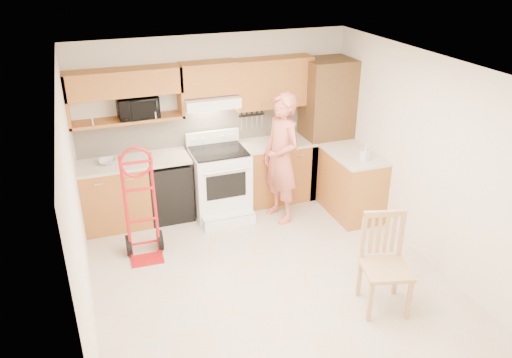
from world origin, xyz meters
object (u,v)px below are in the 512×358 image
microwave (138,107)px  dining_chair (386,266)px  person (281,159)px  hand_truck (141,210)px  range (221,178)px

microwave → dining_chair: size_ratio=0.49×
person → dining_chair: (0.29, -2.21, -0.39)m
microwave → hand_truck: microwave is taller
range → dining_chair: (1.05, -2.61, -0.04)m
range → hand_truck: 1.44m
microwave → hand_truck: (-0.20, -1.08, -0.96)m
microwave → dining_chair: bearing=-58.2°
microwave → person: bearing=-25.9°
range → dining_chair: range is taller
microwave → range: 1.50m
hand_truck → dining_chair: (2.27, -1.86, -0.13)m
microwave → person: 2.05m
range → hand_truck: hand_truck is taller
hand_truck → microwave: bearing=81.9°
hand_truck → person: bearing=12.3°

